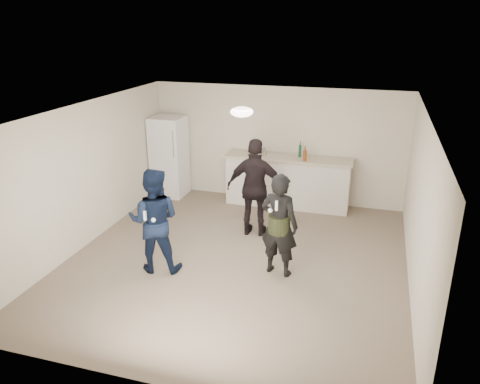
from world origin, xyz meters
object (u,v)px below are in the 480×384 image
(counter, at_px, (288,182))
(fridge, at_px, (169,156))
(spectator, at_px, (256,188))
(man, at_px, (154,221))
(woman, at_px, (279,225))
(shaker, at_px, (264,151))

(counter, bearing_deg, fridge, -178.52)
(spectator, bearing_deg, man, 51.85)
(fridge, distance_m, man, 3.46)
(counter, xyz_separation_m, woman, (0.42, -2.88, 0.31))
(shaker, xyz_separation_m, man, (-0.97, -3.29, -0.33))
(man, bearing_deg, counter, -127.43)
(shaker, relative_size, spectator, 0.09)
(shaker, bearing_deg, counter, 1.65)
(woman, bearing_deg, shaker, -60.25)
(counter, bearing_deg, man, -114.24)
(shaker, height_order, man, man)
(man, xyz_separation_m, woman, (1.91, 0.43, -0.02))
(fridge, xyz_separation_m, woman, (3.12, -2.81, -0.07))
(fridge, height_order, spectator, spectator)
(fridge, xyz_separation_m, man, (1.22, -3.24, -0.05))
(counter, bearing_deg, woman, -81.74)
(counter, bearing_deg, shaker, -178.35)
(man, relative_size, woman, 1.02)
(counter, height_order, man, man)
(counter, xyz_separation_m, spectator, (-0.29, -1.59, 0.39))
(counter, distance_m, woman, 2.93)
(fridge, height_order, shaker, fridge)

